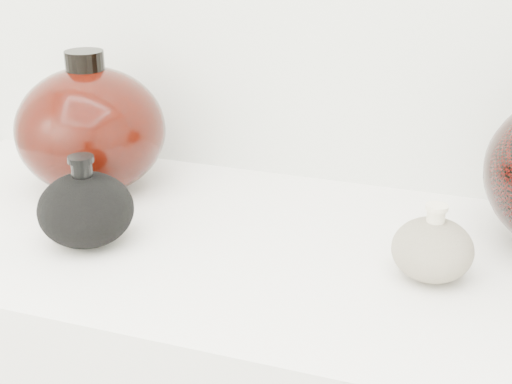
% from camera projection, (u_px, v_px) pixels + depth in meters
% --- Properties ---
extents(black_gourd_vase, '(0.15, 0.15, 0.12)m').
position_uv_depth(black_gourd_vase, '(86.00, 209.00, 0.93)').
color(black_gourd_vase, black).
rests_on(black_gourd_vase, display_counter).
extents(cream_gourd_vase, '(0.13, 0.13, 0.10)m').
position_uv_depth(cream_gourd_vase, '(432.00, 249.00, 0.85)').
color(cream_gourd_vase, beige).
rests_on(cream_gourd_vase, display_counter).
extents(left_round_pot, '(0.30, 0.30, 0.22)m').
position_uv_depth(left_round_pot, '(91.00, 129.00, 1.09)').
color(left_round_pot, black).
rests_on(left_round_pot, display_counter).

